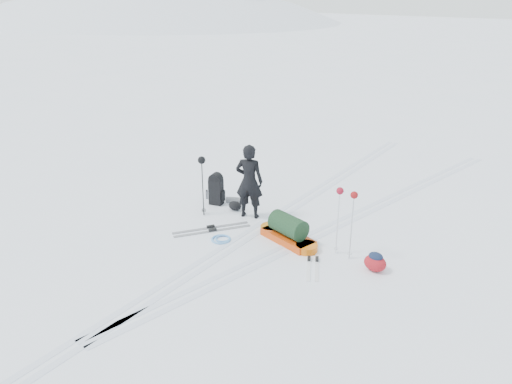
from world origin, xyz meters
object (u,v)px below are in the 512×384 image
ski_poles_black (202,167)px  expedition_rucksack (219,190)px  skier (249,181)px  pulk_sled (288,231)px

ski_poles_black → expedition_rucksack: bearing=91.9°
skier → expedition_rucksack: (-1.14, 0.10, -0.54)m
expedition_rucksack → ski_poles_black: ski_poles_black is taller
skier → expedition_rucksack: skier is taller
pulk_sled → ski_poles_black: size_ratio=1.12×
expedition_rucksack → ski_poles_black: size_ratio=0.56×
skier → expedition_rucksack: 1.26m
skier → pulk_sled: (1.54, -0.48, -0.70)m
expedition_rucksack → pulk_sled: bearing=-29.0°
skier → pulk_sled: skier is taller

